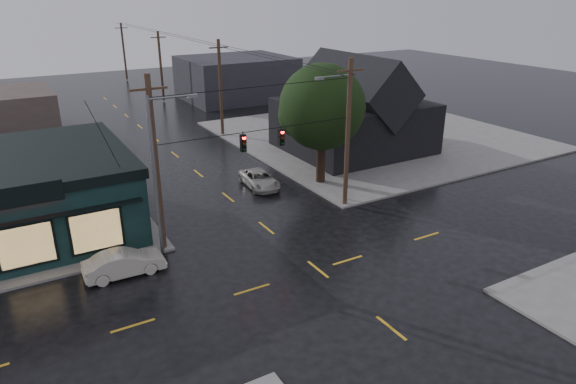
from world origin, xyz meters
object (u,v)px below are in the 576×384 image
utility_pole_ne (345,205)px  suv_silver (259,179)px  corner_tree (322,107)px  utility_pole_nw (164,249)px  sedan_cream (124,263)px

utility_pole_ne → suv_silver: (-3.54, 6.20, 0.61)m
corner_tree → utility_pole_nw: size_ratio=0.90×
utility_pole_nw → suv_silver: (9.46, 6.20, 0.61)m
sedan_cream → corner_tree: bearing=-67.8°
corner_tree → utility_pole_nw: 15.90m
corner_tree → suv_silver: size_ratio=2.06×
corner_tree → utility_pole_nw: bearing=-161.8°
utility_pole_nw → utility_pole_ne: 13.00m
utility_pole_nw → suv_silver: bearing=33.3°
suv_silver → utility_pole_ne: bearing=-55.6°
utility_pole_ne → suv_silver: bearing=119.7°
utility_pole_nw → utility_pole_ne: size_ratio=1.00×
suv_silver → corner_tree: bearing=-14.9°
utility_pole_nw → sedan_cream: bearing=-146.0°
corner_tree → utility_pole_ne: 7.63m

